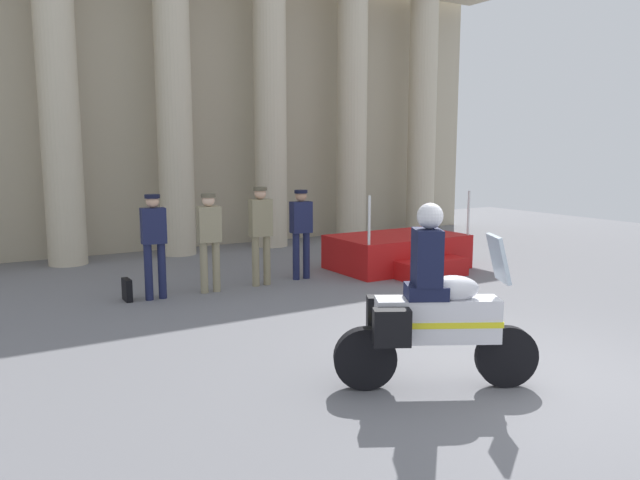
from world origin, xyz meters
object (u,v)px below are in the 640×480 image
at_px(motorcycle_with_rider, 430,312).
at_px(briefcase_on_ground, 127,290).
at_px(officer_in_row_1, 209,234).
at_px(reviewing_stand, 399,253).
at_px(officer_in_row_0, 154,238).
at_px(officer_in_row_3, 301,227).
at_px(officer_in_row_2, 261,228).

bearing_deg(motorcycle_with_rider, briefcase_on_ground, 137.20).
bearing_deg(officer_in_row_1, reviewing_stand, -175.89).
distance_m(officer_in_row_0, briefcase_on_ground, 0.94).
relative_size(officer_in_row_0, motorcycle_with_rider, 0.90).
relative_size(motorcycle_with_rider, briefcase_on_ground, 5.28).
height_order(officer_in_row_1, officer_in_row_3, officer_in_row_1).
distance_m(officer_in_row_1, motorcycle_with_rider, 5.15).
xyz_separation_m(officer_in_row_1, motorcycle_with_rider, (0.37, -5.14, -0.20)).
xyz_separation_m(officer_in_row_1, officer_in_row_2, (0.97, 0.03, 0.05)).
bearing_deg(briefcase_on_ground, officer_in_row_1, -5.12).
bearing_deg(officer_in_row_3, reviewing_stand, -179.77).
bearing_deg(reviewing_stand, briefcase_on_ground, 178.23).
height_order(officer_in_row_2, briefcase_on_ground, officer_in_row_2).
bearing_deg(officer_in_row_3, officer_in_row_1, 8.72).
bearing_deg(reviewing_stand, motorcycle_with_rider, -125.71).
distance_m(officer_in_row_0, officer_in_row_2, 1.91).
bearing_deg(officer_in_row_0, reviewing_stand, -175.71).
relative_size(reviewing_stand, officer_in_row_2, 1.50).
bearing_deg(officer_in_row_0, officer_in_row_1, -174.94).
relative_size(officer_in_row_3, motorcycle_with_rider, 0.88).
bearing_deg(officer_in_row_1, officer_in_row_3, -171.28).
bearing_deg(officer_in_row_1, officer_in_row_2, -173.75).
distance_m(reviewing_stand, officer_in_row_0, 5.02).
height_order(officer_in_row_0, officer_in_row_2, officer_in_row_2).
relative_size(officer_in_row_0, briefcase_on_ground, 4.73).
distance_m(reviewing_stand, officer_in_row_3, 2.29).
height_order(officer_in_row_2, officer_in_row_3, officer_in_row_2).
xyz_separation_m(officer_in_row_2, briefcase_on_ground, (-2.34, 0.10, -0.86)).
height_order(motorcycle_with_rider, briefcase_on_ground, motorcycle_with_rider).
distance_m(reviewing_stand, briefcase_on_ground, 5.41).
distance_m(officer_in_row_3, briefcase_on_ground, 3.31).
height_order(officer_in_row_3, motorcycle_with_rider, motorcycle_with_rider).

